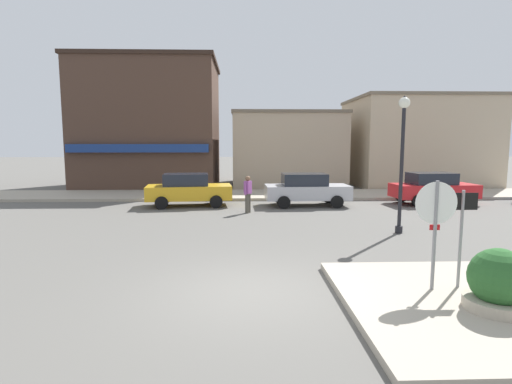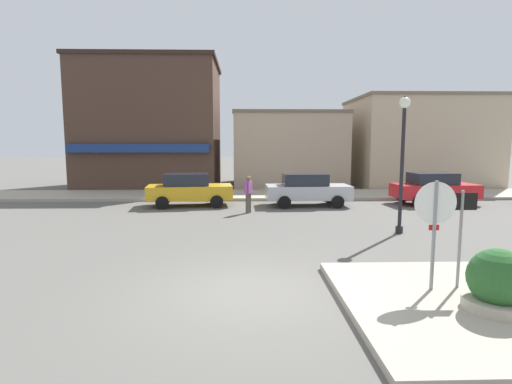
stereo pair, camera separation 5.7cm
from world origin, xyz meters
name	(u,v)px [view 2 (the right image)]	position (x,y,z in m)	size (l,w,h in m)	color
ground_plane	(251,292)	(0.00, 0.00, 0.00)	(160.00, 160.00, 0.00)	#5B5954
kerb_far	(247,195)	(0.00, 14.80, 0.07)	(80.00, 4.00, 0.15)	#A89E8C
stop_sign	(434,221)	(3.55, -0.34, 1.52)	(0.82, 0.07, 2.30)	gray
one_way_sign	(461,229)	(4.13, -0.23, 1.33)	(0.60, 0.06, 2.10)	gray
planter	(497,287)	(4.22, -1.33, 0.56)	(1.10, 1.10, 1.23)	#ADA38E
lamp_post	(403,145)	(5.08, 5.21, 2.96)	(0.36, 0.36, 4.54)	black
parked_car_nearest	(189,189)	(-2.78, 11.29, 0.81)	(4.16, 2.21, 1.56)	gold
parked_car_second	(307,189)	(2.90, 11.18, 0.81)	(4.04, 1.96, 1.56)	#B7B7BC
parked_car_third	(434,188)	(9.26, 11.52, 0.81)	(4.11, 2.10, 1.56)	red
pedestrian_crossing_near	(248,193)	(0.05, 9.26, 0.87)	(0.36, 0.53, 1.61)	#4C473D
building_corner_shop	(152,125)	(-6.49, 20.32, 4.25)	(9.24, 7.51, 8.49)	#473328
building_storefront_left_near	(287,149)	(2.97, 21.08, 2.56)	(7.67, 7.11, 5.12)	tan
building_storefront_left_mid	(416,142)	(12.22, 20.64, 3.09)	(9.10, 7.50, 6.18)	tan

